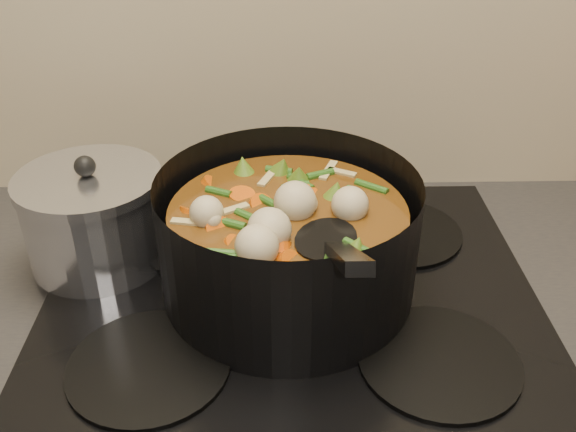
{
  "coord_description": "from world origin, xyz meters",
  "views": [
    {
      "loc": [
        -0.02,
        1.29,
        1.44
      ],
      "look_at": [
        -0.0,
        1.94,
        1.04
      ],
      "focal_mm": 40.0,
      "sensor_mm": 36.0,
      "label": 1
    }
  ],
  "objects": [
    {
      "name": "stovetop",
      "position": [
        0.0,
        1.93,
        0.92
      ],
      "size": [
        0.62,
        0.54,
        0.03
      ],
      "color": "black",
      "rests_on": "counter"
    },
    {
      "name": "stockpot",
      "position": [
        -0.0,
        1.93,
        1.0
      ],
      "size": [
        0.37,
        0.45,
        0.23
      ],
      "rotation": [
        0.0,
        0.0,
        -0.2
      ],
      "color": "black",
      "rests_on": "stovetop"
    },
    {
      "name": "saucepan",
      "position": [
        -0.26,
        2.01,
        0.99
      ],
      "size": [
        0.19,
        0.19,
        0.15
      ],
      "rotation": [
        0.0,
        0.0,
        -0.1
      ],
      "color": "silver",
      "rests_on": "stovetop"
    }
  ]
}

